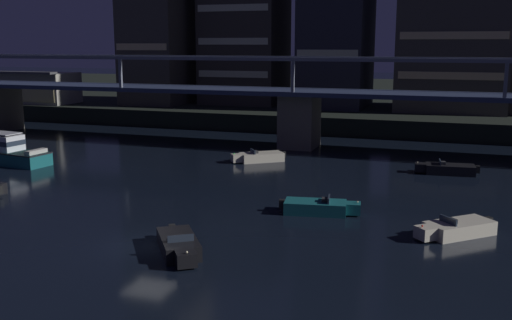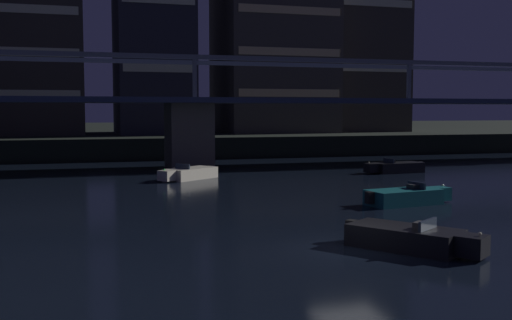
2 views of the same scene
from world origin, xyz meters
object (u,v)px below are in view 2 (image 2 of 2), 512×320
Objects in this scene: speedboat_near_right at (410,238)px; speedboat_mid_right at (189,173)px; tower_east_tall at (272,36)px; speedboat_far_left at (407,197)px; tower_west_tall at (32,35)px; river_bridge at (189,116)px; speedboat_far_center at (395,167)px.

speedboat_near_right is 24.53m from speedboat_mid_right.
tower_east_tall is 48.06m from speedboat_far_left.
tower_west_tall is 4.33× the size of speedboat_far_left.
speedboat_far_center is at bearing -29.81° from river_bridge.
tower_west_tall is 4.78× the size of speedboat_near_right.
speedboat_far_center is (7.62, 14.88, 0.00)m from speedboat_far_left.
tower_west_tall is at bearing -179.23° from tower_east_tall.
tower_west_tall reaches higher than speedboat_near_right.
river_bridge is 15.96× the size of speedboat_far_left.
speedboat_mid_right is at bearing 98.52° from speedboat_near_right.
speedboat_near_right is (-12.51, -54.87, -13.75)m from tower_east_tall.
speedboat_near_right is at bearing -118.04° from speedboat_far_center.
river_bridge is 33.18m from speedboat_near_right.
tower_west_tall reaches higher than speedboat_far_left.
speedboat_mid_right and speedboat_far_center have the same top height.
speedboat_far_left is at bearing 60.51° from speedboat_near_right.
tower_west_tall is (-13.78, 21.63, 8.95)m from river_bridge.
tower_west_tall is at bearing 112.00° from speedboat_mid_right.
tower_east_tall is (14.58, 22.01, 9.75)m from river_bridge.
speedboat_far_left is (-7.20, -45.48, -13.75)m from tower_east_tall.
speedboat_far_center is (16.56, 0.01, 0.00)m from speedboat_mid_right.
river_bridge is at bearing -57.50° from tower_west_tall.
speedboat_mid_right is 0.90× the size of speedboat_far_center.
river_bridge is 3.45× the size of tower_east_tall.
speedboat_near_right is 10.79m from speedboat_far_left.
river_bridge reaches higher than speedboat_far_left.
tower_east_tall is at bearing 81.01° from speedboat_far_left.
speedboat_near_right is 27.50m from speedboat_far_center.
speedboat_mid_right is (-3.63, 24.26, 0.00)m from speedboat_near_right.
speedboat_far_center is (15.00, -8.60, -4.01)m from river_bridge.
tower_east_tall is 4.64× the size of speedboat_far_center.
speedboat_far_center is at bearing 0.03° from speedboat_mid_right.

